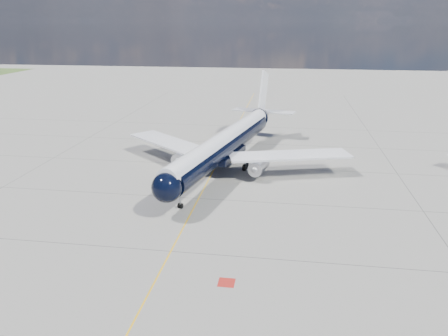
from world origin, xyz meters
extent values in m
plane|color=gray|center=(0.00, 30.00, 0.00)|extent=(320.00, 320.00, 0.00)
cube|color=#F1AE0C|center=(0.00, 25.00, 0.00)|extent=(0.16, 160.00, 0.01)
cube|color=maroon|center=(6.80, -10.00, 0.00)|extent=(1.60, 1.60, 0.01)
cylinder|color=black|center=(1.76, 22.62, 4.23)|extent=(11.79, 38.19, 3.82)
sphere|color=black|center=(-2.47, 2.94, 4.23)|extent=(4.54, 4.54, 3.82)
cone|color=black|center=(6.74, 45.74, 4.83)|extent=(5.22, 7.69, 3.82)
cylinder|color=silver|center=(1.76, 22.62, 5.18)|extent=(11.39, 39.98, 2.98)
cube|color=black|center=(-2.51, 2.75, 4.78)|extent=(2.62, 1.69, 0.55)
cube|color=silver|center=(-8.25, 26.32, 3.32)|extent=(18.02, 16.31, 0.32)
cube|color=silver|center=(12.41, 21.87, 3.32)|extent=(19.96, 10.12, 0.32)
cube|color=black|center=(1.76, 22.62, 2.82)|extent=(6.25, 10.73, 1.01)
cylinder|color=#B1B1B8|center=(-5.06, 22.03, 2.16)|extent=(3.18, 5.00, 2.25)
cylinder|color=#B1B1B8|center=(7.74, 19.28, 2.16)|extent=(3.18, 5.00, 2.25)
sphere|color=gray|center=(-5.50, 19.96, 2.16)|extent=(1.32, 1.32, 1.11)
sphere|color=gray|center=(7.29, 17.21, 2.16)|extent=(1.32, 1.32, 1.11)
cube|color=silver|center=(-5.01, 22.23, 2.92)|extent=(0.89, 3.20, 1.11)
cube|color=silver|center=(7.78, 19.47, 2.92)|extent=(0.89, 3.20, 1.11)
cube|color=silver|center=(6.64, 45.25, 9.96)|extent=(1.66, 6.31, 8.58)
cube|color=silver|center=(6.74, 45.74, 5.64)|extent=(13.47, 5.90, 0.22)
cylinder|color=gray|center=(-1.73, 6.39, 1.26)|extent=(0.22, 0.22, 2.11)
cylinder|color=black|center=(-1.93, 6.43, 0.35)|extent=(0.33, 0.73, 0.70)
cylinder|color=black|center=(-1.53, 6.34, 0.35)|extent=(0.33, 0.73, 0.70)
cylinder|color=gray|center=(-1.07, 24.78, 1.36)|extent=(0.31, 0.31, 1.91)
cylinder|color=gray|center=(5.23, 23.42, 1.36)|extent=(0.31, 0.31, 1.91)
cylinder|color=black|center=(-1.18, 24.23, 0.55)|extent=(0.68, 1.18, 1.11)
cylinder|color=black|center=(-0.95, 25.32, 0.55)|extent=(0.68, 1.18, 1.11)
cylinder|color=black|center=(5.11, 22.88, 0.55)|extent=(0.68, 1.18, 1.11)
cylinder|color=black|center=(5.35, 23.96, 0.55)|extent=(0.68, 1.18, 1.11)
camera|label=1|loc=(11.82, -45.50, 23.61)|focal=35.00mm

